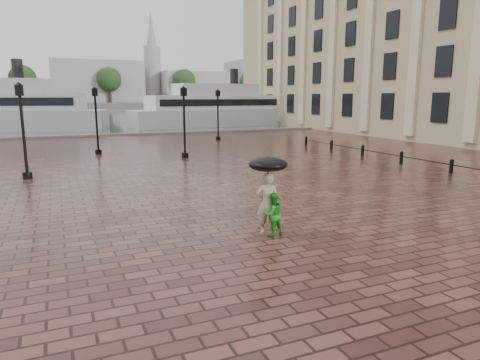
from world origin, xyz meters
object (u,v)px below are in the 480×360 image
object	(u,v)px
adult_pedestrian	(268,204)
ferry_far	(216,109)
child_pedestrian	(273,214)
street_lamps	(103,120)

from	to	relation	value
adult_pedestrian	ferry_far	distance (m)	46.49
adult_pedestrian	ferry_far	bearing A→B (deg)	-84.13
child_pedestrian	ferry_far	bearing A→B (deg)	-111.64
child_pedestrian	ferry_far	world-z (taller)	ferry_far
child_pedestrian	ferry_far	xyz separation A→B (m)	(14.57, 44.33, 1.65)
street_lamps	adult_pedestrian	distance (m)	19.97
ferry_far	adult_pedestrian	bearing A→B (deg)	-115.08
street_lamps	adult_pedestrian	size ratio (longest dim) A/B	12.03
street_lamps	child_pedestrian	distance (m)	20.22
ferry_far	street_lamps	bearing A→B (deg)	-131.69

